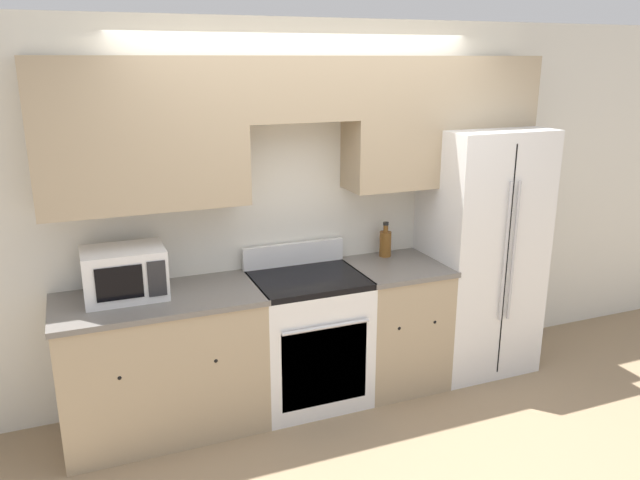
{
  "coord_description": "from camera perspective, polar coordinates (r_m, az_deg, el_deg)",
  "views": [
    {
      "loc": [
        -1.5,
        -3.41,
        2.34
      ],
      "look_at": [
        0.0,
        0.31,
        1.17
      ],
      "focal_mm": 35.0,
      "sensor_mm": 36.0,
      "label": 1
    }
  ],
  "objects": [
    {
      "name": "refrigerator",
      "position": [
        4.91,
        14.13,
        -0.9
      ],
      "size": [
        0.8,
        0.75,
        1.86
      ],
      "color": "white",
      "rests_on": "ground_plane"
    },
    {
      "name": "wall_back",
      "position": [
        4.34,
        -1.27,
        5.98
      ],
      "size": [
        8.0,
        0.39,
        2.6
      ],
      "color": "silver",
      "rests_on": "ground_plane"
    },
    {
      "name": "lower_cabinets_left",
      "position": [
        4.19,
        -14.2,
        -10.91
      ],
      "size": [
        1.27,
        0.64,
        0.92
      ],
      "color": "tan",
      "rests_on": "ground_plane"
    },
    {
      "name": "bottle",
      "position": [
        4.66,
        5.99,
        -0.26
      ],
      "size": [
        0.09,
        0.09,
        0.26
      ],
      "color": "brown",
      "rests_on": "lower_cabinets_right"
    },
    {
      "name": "oven_range",
      "position": [
        4.4,
        -1.1,
        -8.94
      ],
      "size": [
        0.75,
        0.65,
        1.08
      ],
      "color": "white",
      "rests_on": "ground_plane"
    },
    {
      "name": "ground_plane",
      "position": [
        4.4,
        1.57,
        -15.82
      ],
      "size": [
        12.0,
        12.0,
        0.0
      ],
      "primitive_type": "plane",
      "color": "#937A5B"
    },
    {
      "name": "lower_cabinets_right",
      "position": [
        4.67,
        6.88,
        -7.57
      ],
      "size": [
        0.65,
        0.64,
        0.92
      ],
      "color": "tan",
      "rests_on": "ground_plane"
    },
    {
      "name": "microwave",
      "position": [
        4.01,
        -17.44,
        -2.91
      ],
      "size": [
        0.49,
        0.36,
        0.31
      ],
      "color": "white",
      "rests_on": "lower_cabinets_left"
    }
  ]
}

